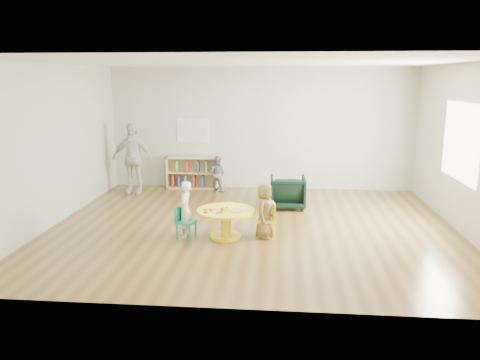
{
  "coord_description": "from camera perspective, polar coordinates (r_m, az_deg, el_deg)",
  "views": [
    {
      "loc": [
        0.48,
        -7.81,
        2.54
      ],
      "look_at": [
        -0.19,
        -0.3,
        0.9
      ],
      "focal_mm": 35.0,
      "sensor_mm": 36.0,
      "label": 1
    }
  ],
  "objects": [
    {
      "name": "toddler",
      "position": [
        10.69,
        -2.8,
        0.75
      ],
      "size": [
        0.47,
        0.41,
        0.82
      ],
      "primitive_type": "imported",
      "rotation": [
        0.0,
        0.0,
        2.87
      ],
      "color": "#161637",
      "rests_on": "ground"
    },
    {
      "name": "child_left",
      "position": [
        7.65,
        -6.74,
        -3.57
      ],
      "size": [
        0.23,
        0.34,
        0.93
      ],
      "primitive_type": "imported",
      "rotation": [
        0.0,
        0.0,
        -1.55
      ],
      "color": "white",
      "rests_on": "ground"
    },
    {
      "name": "kid_chair_left",
      "position": [
        7.68,
        -6.84,
        -4.91
      ],
      "size": [
        0.35,
        0.35,
        0.53
      ],
      "rotation": [
        0.0,
        0.0,
        -1.84
      ],
      "color": "#1A947C",
      "rests_on": "ground"
    },
    {
      "name": "bookshelf",
      "position": [
        11.09,
        -5.87,
        0.9
      ],
      "size": [
        1.2,
        0.3,
        0.75
      ],
      "color": "tan",
      "rests_on": "ground"
    },
    {
      "name": "activity_table",
      "position": [
        7.61,
        -1.75,
        -4.69
      ],
      "size": [
        0.93,
        0.93,
        0.51
      ],
      "rotation": [
        0.0,
        0.0,
        0.33
      ],
      "color": "yellow",
      "rests_on": "ground"
    },
    {
      "name": "child_right",
      "position": [
        7.58,
        3.0,
        -3.71
      ],
      "size": [
        0.39,
        0.5,
        0.91
      ],
      "primitive_type": "imported",
      "rotation": [
        0.0,
        0.0,
        1.32
      ],
      "color": "gold",
      "rests_on": "ground"
    },
    {
      "name": "alphabet_poster",
      "position": [
        11.06,
        -5.79,
        6.03
      ],
      "size": [
        0.74,
        0.01,
        0.54
      ],
      "color": "white",
      "rests_on": "ground"
    },
    {
      "name": "kid_chair_right",
      "position": [
        7.68,
        3.46,
        -4.71
      ],
      "size": [
        0.34,
        0.34,
        0.56
      ],
      "rotation": [
        0.0,
        0.0,
        1.71
      ],
      "color": "yellow",
      "rests_on": "ground"
    },
    {
      "name": "adult_caretaker",
      "position": [
        10.71,
        -12.98,
        2.56
      ],
      "size": [
        0.95,
        0.44,
        1.58
      ],
      "primitive_type": "imported",
      "rotation": [
        0.0,
        0.0,
        -0.06
      ],
      "color": "silver",
      "rests_on": "ground"
    },
    {
      "name": "armchair",
      "position": [
        9.39,
        5.83,
        -1.47
      ],
      "size": [
        0.7,
        0.72,
        0.64
      ],
      "primitive_type": "imported",
      "rotation": [
        0.0,
        0.0,
        3.17
      ],
      "color": "black",
      "rests_on": "ground"
    },
    {
      "name": "room",
      "position": [
        7.86,
        1.69,
        7.53
      ],
      "size": [
        7.1,
        7.0,
        2.8
      ],
      "color": "brown",
      "rests_on": "ground"
    }
  ]
}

